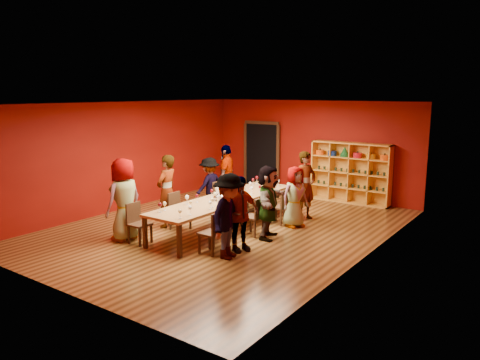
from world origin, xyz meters
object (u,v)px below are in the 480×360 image
object	(u,v)px
chair_person_right_2	(256,215)
chair_person_left_1	(178,209)
person_right_3	(295,197)
person_right_2	(268,202)
person_left_1	(167,191)
chair_person_left_4	(237,191)
wine_bottle	(270,183)
chair_person_right_1	(228,225)
person_right_1	(239,214)
person_right_0	(229,216)
spittoon_bowl	(220,197)
chair_person_left_3	(221,196)
person_left_3	(209,185)
person_left_0	(124,199)
chair_person_right_0	(214,231)
tasting_table	(225,200)
person_right_4	(306,186)
chair_person_left_0	(137,221)
chair_person_right_4	(296,199)
shelving_unit	(351,170)
chair_person_right_3	(281,205)
person_left_4	(227,176)

from	to	relation	value
chair_person_right_2	chair_person_left_1	bearing A→B (deg)	-160.22
chair_person_left_1	person_right_3	world-z (taller)	person_right_3
person_right_2	person_left_1	bearing A→B (deg)	85.63
chair_person_left_4	wine_bottle	world-z (taller)	wine_bottle
chair_person_right_1	person_right_1	xyz separation A→B (m)	(0.30, 0.00, 0.30)
chair_person_right_1	person_right_3	world-z (taller)	person_right_3
person_left_1	person_right_0	distance (m)	2.70
chair_person_left_1	spittoon_bowl	world-z (taller)	spittoon_bowl
person_right_3	chair_person_right_1	bearing A→B (deg)	-165.63
person_right_2	person_right_3	bearing A→B (deg)	-20.87
chair_person_left_3	person_left_3	distance (m)	0.47
person_left_0	chair_person_right_1	world-z (taller)	person_left_0
spittoon_bowl	person_right_0	bearing A→B (deg)	-46.65
chair_person_right_0	person_right_2	distance (m)	1.61
tasting_table	person_right_4	bearing A→B (deg)	57.02
person_right_2	person_right_3	xyz separation A→B (m)	(0.04, 1.16, -0.08)
person_right_1	wine_bottle	size ratio (longest dim) A/B	4.96
chair_person_right_0	person_right_1	xyz separation A→B (m)	(0.30, 0.47, 0.30)
chair_person_left_0	chair_person_right_2	size ratio (longest dim) A/B	1.00
chair_person_left_1	person_right_1	size ratio (longest dim) A/B	0.56
person_left_1	chair_person_right_2	distance (m)	2.29
tasting_table	chair_person_left_3	bearing A→B (deg)	132.37
wine_bottle	person_left_1	bearing A→B (deg)	-120.24
person_right_2	chair_person_left_1	bearing A→B (deg)	87.82
person_right_1	person_right_2	distance (m)	1.07
person_left_3	person_right_0	bearing A→B (deg)	48.33
person_left_1	chair_person_right_4	world-z (taller)	person_left_1
person_right_2	chair_person_right_4	world-z (taller)	person_right_2
shelving_unit	person_right_2	distance (m)	4.38
person_right_0	chair_person_right_2	world-z (taller)	person_right_0
shelving_unit	chair_person_right_0	size ratio (longest dim) A/B	2.70
tasting_table	chair_person_left_3	xyz separation A→B (m)	(-0.91, 1.00, -0.20)
chair_person_left_4	person_right_4	world-z (taller)	person_right_4
chair_person_right_0	chair_person_left_4	bearing A→B (deg)	118.59
chair_person_left_4	person_right_2	world-z (taller)	person_right_2
shelving_unit	chair_person_right_4	size ratio (longest dim) A/B	2.70
chair_person_left_3	spittoon_bowl	distance (m)	1.60
person_right_2	chair_person_right_3	xyz separation A→B (m)	(-0.34, 1.16, -0.34)
tasting_table	chair_person_right_1	world-z (taller)	chair_person_right_1
person_left_4	spittoon_bowl	distance (m)	2.39
chair_person_left_1	person_right_0	distance (m)	2.41
chair_person_left_4	person_left_3	bearing A→B (deg)	-118.03
person_right_1	person_right_4	size ratio (longest dim) A/B	0.89
person_left_3	chair_person_right_3	size ratio (longest dim) A/B	1.70
shelving_unit	spittoon_bowl	size ratio (longest dim) A/B	7.61
chair_person_left_3	wine_bottle	world-z (taller)	wine_bottle
chair_person_right_1	person_right_2	bearing A→B (deg)	72.50
chair_person_right_1	chair_person_right_3	world-z (taller)	same
person_left_3	person_right_2	xyz separation A→B (m)	(2.56, -1.05, 0.08)
person_left_1	chair_person_right_3	distance (m)	2.85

